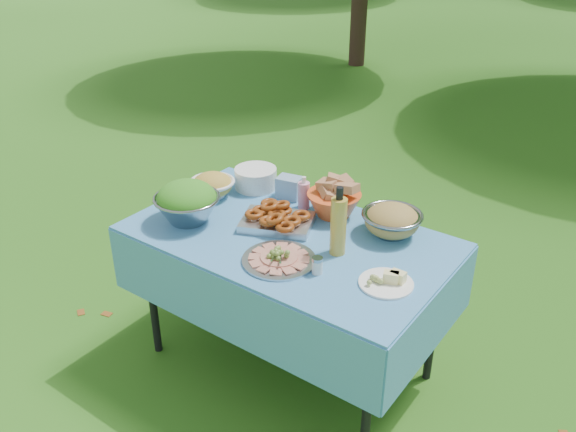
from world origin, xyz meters
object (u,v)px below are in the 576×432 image
Objects in this scene: pasta_bowl_steel at (392,220)px; charcuterie_platter at (279,254)px; picnic_table at (289,303)px; oil_bottle at (339,221)px; bread_bowl at (334,199)px; salad_bowl at (187,202)px; plate_stack at (256,178)px.

pasta_bowl_steel is 0.85× the size of charcuterie_platter.
oil_bottle is at bearing -0.03° from picnic_table.
pasta_bowl_steel is at bearing 68.41° from oil_bottle.
bread_bowl is at bearing 78.19° from picnic_table.
salad_bowl is at bearing -139.08° from bread_bowl.
pasta_bowl_steel reaches higher than plate_stack.
bread_bowl is (0.53, 0.46, -0.01)m from salad_bowl.
pasta_bowl_steel reaches higher than charcuterie_platter.
picnic_table is at bearing -101.81° from bread_bowl.
pasta_bowl_steel is at bearing 28.33° from salad_bowl.
salad_bowl is 0.57m from charcuterie_platter.
oil_bottle reaches higher than pasta_bowl_steel.
bread_bowl is (0.50, -0.02, 0.03)m from plate_stack.
oil_bottle is (0.73, 0.17, 0.06)m from salad_bowl.
salad_bowl is at bearing -166.95° from oil_bottle.
salad_bowl is (-0.47, -0.17, 0.48)m from picnic_table.
salad_bowl is at bearing -160.15° from picnic_table.
bread_bowl is at bearing 94.10° from charcuterie_platter.
picnic_table is 0.69m from salad_bowl.
bread_bowl reaches higher than charcuterie_platter.
charcuterie_platter is (0.56, -0.03, -0.06)m from salad_bowl.
salad_bowl is 0.96m from pasta_bowl_steel.
charcuterie_platter is (-0.28, -0.49, -0.04)m from pasta_bowl_steel.
charcuterie_platter is (0.53, -0.51, -0.02)m from plate_stack.
bread_bowl is at bearing 40.92° from salad_bowl.
oil_bottle reaches higher than bread_bowl.
plate_stack is (0.03, 0.48, -0.05)m from salad_bowl.
oil_bottle is at bearing -55.34° from bread_bowl.
oil_bottle reaches higher than plate_stack.
picnic_table is 5.38× the size of pasta_bowl_steel.
salad_bowl reaches higher than bread_bowl.
bread_bowl is at bearing 179.15° from pasta_bowl_steel.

